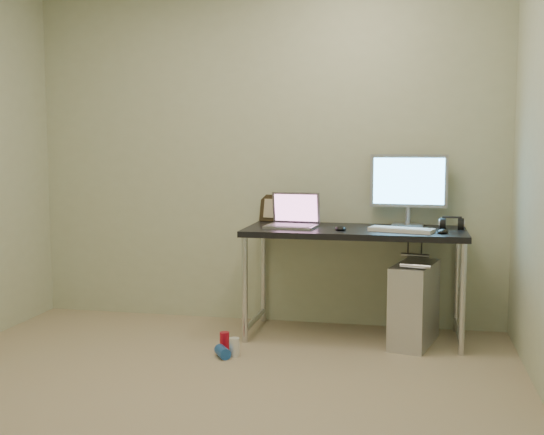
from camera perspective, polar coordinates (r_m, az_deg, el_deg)
The scene contains 17 objects.
floor at distance 3.59m, azimuth -6.84°, elevation -15.35°, with size 3.50×3.50×0.00m, color tan.
wall_back at distance 5.04m, azimuth -0.64°, elevation 5.37°, with size 3.50×0.02×2.50m, color beige.
desk at distance 4.66m, azimuth 6.92°, elevation -1.95°, with size 1.48×0.65×0.75m.
tower_computer at distance 4.62m, azimuth 11.82°, elevation -7.08°, with size 0.34×0.56×0.57m.
cable_a at distance 4.95m, azimuth 11.27°, elevation -4.66°, with size 0.01×0.01×0.70m, color black.
cable_b at distance 4.94m, azimuth 12.31°, elevation -4.95°, with size 0.01×0.01×0.72m, color black.
can_red at distance 4.47m, azimuth -3.99°, elevation -10.25°, with size 0.06×0.06×0.11m, color red.
can_white at distance 4.33m, azimuth -3.17°, elevation -10.77°, with size 0.06×0.06×0.12m, color silver.
can_blue at distance 4.31m, azimuth -4.16°, elevation -11.16°, with size 0.07×0.07×0.13m, color #1D51AB.
laptop at distance 4.69m, azimuth 1.77°, elevation -0.13°, with size 0.36×0.31×0.23m.
monitor at distance 4.83m, azimuth 11.36°, elevation 2.74°, with size 0.53×0.17×0.50m.
keyboard at distance 4.51m, azimuth 10.77°, elevation -1.02°, with size 0.42×0.14×0.03m, color white.
mouse_right at distance 4.49m, azimuth 14.11°, elevation -1.06°, with size 0.07×0.11×0.04m, color black.
mouse_left at distance 4.54m, azimuth 5.76°, elevation -0.81°, with size 0.07×0.11×0.04m, color black.
headphones at distance 4.73m, azimuth 14.81°, elevation -0.59°, with size 0.16×0.10×0.11m.
picture_frame at distance 5.01m, azimuth 0.34°, elevation 0.77°, with size 0.25×0.03×0.20m, color black.
webcam at distance 4.95m, azimuth 2.48°, elevation 0.51°, with size 0.04×0.04×0.11m.
Camera 1 is at (1.08, -3.17, 1.31)m, focal length 45.00 mm.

